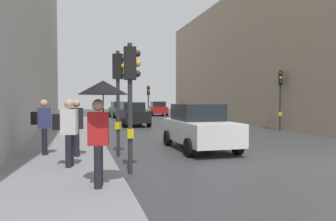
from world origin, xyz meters
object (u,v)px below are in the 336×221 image
car_dark_suv (132,114)px  pedestrian_with_grey_backpack (43,124)px  pedestrian_with_umbrella (102,104)px  traffic_light_mid_street (280,89)px  pedestrian_in_dark_coat (76,125)px  car_green_estate (120,110)px  traffic_light_near_left (131,84)px  traffic_light_near_right (119,84)px  traffic_light_far_median (148,96)px  car_red_sedan (158,109)px  car_white_compact (199,127)px  pedestrian_with_black_backpack (68,129)px

car_dark_suv → pedestrian_with_grey_backpack: size_ratio=2.41×
pedestrian_with_umbrella → traffic_light_mid_street: bearing=41.2°
pedestrian_in_dark_coat → car_green_estate: bearing=79.6°
traffic_light_near_left → pedestrian_with_grey_backpack: (-2.41, 2.65, -1.16)m
traffic_light_near_left → car_green_estate: bearing=83.4°
traffic_light_near_right → car_dark_suv: traffic_light_near_right is taller
traffic_light_near_right → traffic_light_far_median: 19.63m
traffic_light_near_left → pedestrian_with_umbrella: traffic_light_near_left is taller
car_red_sedan → pedestrian_with_umbrella: bearing=-106.2°
traffic_light_mid_street → pedestrian_in_dark_coat: (-12.18, -6.46, -1.50)m
traffic_light_near_right → car_white_compact: (3.16, 0.60, -1.58)m
traffic_light_mid_street → car_green_estate: 19.17m
pedestrian_in_dark_coat → car_white_compact: bearing=12.9°
car_white_compact → car_red_sedan: size_ratio=0.98×
pedestrian_with_grey_backpack → pedestrian_in_dark_coat: 1.16m
car_red_sedan → car_dark_suv: bearing=-111.3°
traffic_light_near_right → pedestrian_with_umbrella: size_ratio=1.67×
traffic_light_near_right → car_green_estate: size_ratio=0.82×
car_white_compact → pedestrian_with_umbrella: bearing=-130.0°
traffic_light_near_right → pedestrian_with_black_backpack: (-1.58, -2.00, -1.30)m
car_dark_suv → pedestrian_with_black_backpack: size_ratio=2.41×
traffic_light_near_right → car_green_estate: (2.99, 23.44, -1.58)m
car_green_estate → pedestrian_with_black_backpack: pedestrian_with_black_backpack is taller
traffic_light_near_right → car_red_sedan: 27.88m
car_green_estate → traffic_light_near_right: bearing=-97.3°
traffic_light_mid_street → pedestrian_in_dark_coat: 13.87m
traffic_light_near_right → traffic_light_near_left: size_ratio=1.06×
car_dark_suv → pedestrian_with_black_backpack: pedestrian_with_black_backpack is taller
car_dark_suv → car_green_estate: bearing=87.6°
traffic_light_mid_street → car_green_estate: traffic_light_mid_street is taller
car_dark_suv → car_white_compact: bearing=-86.9°
pedestrian_in_dark_coat → car_red_sedan: bearing=70.7°
car_red_sedan → pedestrian_with_grey_backpack: size_ratio=2.44×
car_green_estate → pedestrian_in_dark_coat: 24.27m
traffic_light_mid_street → car_green_estate: bearing=114.2°
pedestrian_with_grey_backpack → pedestrian_in_dark_coat: size_ratio=1.00×
car_red_sedan → pedestrian_with_black_backpack: (-9.69, -28.62, 0.29)m
traffic_light_near_right → pedestrian_with_umbrella: traffic_light_near_right is taller
traffic_light_far_median → traffic_light_near_left: bearing=-103.6°
car_green_estate → pedestrian_in_dark_coat: (-4.37, -23.87, 0.25)m
car_green_estate → car_dark_suv: same height
car_dark_suv → pedestrian_with_black_backpack: 14.92m
car_white_compact → traffic_light_far_median: bearing=83.6°
pedestrian_with_black_backpack → pedestrian_in_dark_coat: bearing=82.5°
traffic_light_far_median → pedestrian_in_dark_coat: 20.49m
traffic_light_mid_street → car_white_compact: bearing=-144.6°
car_white_compact → pedestrian_in_dark_coat: (-4.53, -1.04, 0.25)m
traffic_light_near_right → car_red_sedan: bearing=73.1°
pedestrian_with_black_backpack → pedestrian_with_umbrella: bearing=-71.4°
traffic_light_far_median → pedestrian_with_grey_backpack: bearing=-112.0°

